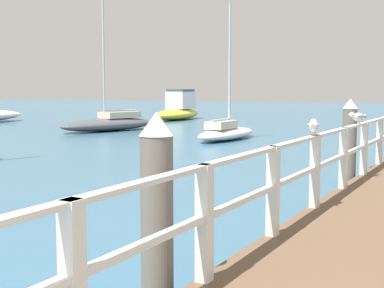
{
  "coord_description": "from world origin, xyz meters",
  "views": [
    {
      "loc": [
        0.6,
        0.17,
        1.99
      ],
      "look_at": [
        -3.63,
        7.75,
        1.09
      ],
      "focal_mm": 49.84,
      "sensor_mm": 36.0,
      "label": 1
    }
  ],
  "objects_px": {
    "boat_6": "(110,123)",
    "boat_1": "(226,132)",
    "dock_piling_near": "(157,216)",
    "seagull_foreground": "(313,126)",
    "seagull_background": "(358,116)",
    "dock_piling_far": "(349,143)",
    "boat_0": "(178,109)"
  },
  "relations": [
    {
      "from": "boat_6",
      "to": "boat_1",
      "type": "bearing_deg",
      "value": -178.07
    },
    {
      "from": "dock_piling_near",
      "to": "seagull_foreground",
      "type": "bearing_deg",
      "value": 83.41
    },
    {
      "from": "seagull_background",
      "to": "seagull_foreground",
      "type": "bearing_deg",
      "value": 114.1
    },
    {
      "from": "dock_piling_far",
      "to": "dock_piling_near",
      "type": "bearing_deg",
      "value": -90.0
    },
    {
      "from": "dock_piling_near",
      "to": "boat_1",
      "type": "xyz_separation_m",
      "value": [
        -6.59,
        15.17,
        -0.59
      ]
    },
    {
      "from": "seagull_foreground",
      "to": "dock_piling_far",
      "type": "bearing_deg",
      "value": 80.21
    },
    {
      "from": "dock_piling_far",
      "to": "seagull_foreground",
      "type": "relative_size",
      "value": 3.82
    },
    {
      "from": "boat_1",
      "to": "boat_0",
      "type": "bearing_deg",
      "value": 128.09
    },
    {
      "from": "boat_0",
      "to": "boat_1",
      "type": "height_order",
      "value": "boat_1"
    },
    {
      "from": "dock_piling_near",
      "to": "boat_1",
      "type": "relative_size",
      "value": 0.34
    },
    {
      "from": "boat_0",
      "to": "boat_6",
      "type": "xyz_separation_m",
      "value": [
        1.98,
        -9.77,
        -0.29
      ]
    },
    {
      "from": "seagull_foreground",
      "to": "boat_0",
      "type": "height_order",
      "value": "boat_0"
    },
    {
      "from": "dock_piling_far",
      "to": "seagull_foreground",
      "type": "xyz_separation_m",
      "value": [
        0.38,
        -3.82,
        0.59
      ]
    },
    {
      "from": "dock_piling_near",
      "to": "boat_0",
      "type": "bearing_deg",
      "value": 120.31
    },
    {
      "from": "dock_piling_far",
      "to": "seagull_background",
      "type": "height_order",
      "value": "dock_piling_far"
    },
    {
      "from": "boat_0",
      "to": "dock_piling_far",
      "type": "bearing_deg",
      "value": -58.13
    },
    {
      "from": "boat_1",
      "to": "boat_6",
      "type": "xyz_separation_m",
      "value": [
        -6.83,
        1.41,
        0.05
      ]
    },
    {
      "from": "boat_0",
      "to": "boat_1",
      "type": "bearing_deg",
      "value": -58.52
    },
    {
      "from": "dock_piling_near",
      "to": "seagull_foreground",
      "type": "distance_m",
      "value": 3.34
    },
    {
      "from": "dock_piling_far",
      "to": "boat_6",
      "type": "height_order",
      "value": "boat_6"
    },
    {
      "from": "seagull_foreground",
      "to": "boat_0",
      "type": "bearing_deg",
      "value": 108.93
    },
    {
      "from": "dock_piling_far",
      "to": "boat_0",
      "type": "bearing_deg",
      "value": 128.66
    },
    {
      "from": "boat_0",
      "to": "dock_piling_near",
      "type": "bearing_deg",
      "value": -66.47
    },
    {
      "from": "dock_piling_near",
      "to": "boat_1",
      "type": "bearing_deg",
      "value": 113.47
    },
    {
      "from": "dock_piling_near",
      "to": "seagull_foreground",
      "type": "relative_size",
      "value": 3.82
    },
    {
      "from": "dock_piling_near",
      "to": "boat_0",
      "type": "height_order",
      "value": "boat_0"
    },
    {
      "from": "dock_piling_near",
      "to": "seagull_background",
      "type": "height_order",
      "value": "dock_piling_near"
    },
    {
      "from": "seagull_foreground",
      "to": "boat_6",
      "type": "relative_size",
      "value": 0.08
    },
    {
      "from": "dock_piling_far",
      "to": "seagull_foreground",
      "type": "height_order",
      "value": "dock_piling_far"
    },
    {
      "from": "boat_0",
      "to": "boat_6",
      "type": "distance_m",
      "value": 9.97
    },
    {
      "from": "seagull_foreground",
      "to": "seagull_background",
      "type": "xyz_separation_m",
      "value": [
        -0.0,
        2.73,
        0.0
      ]
    },
    {
      "from": "seagull_background",
      "to": "boat_0",
      "type": "height_order",
      "value": "boat_0"
    }
  ]
}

